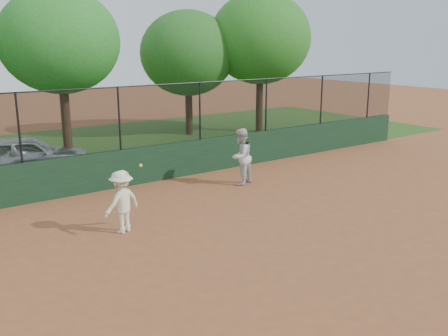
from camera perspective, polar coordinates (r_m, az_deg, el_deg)
ground at (r=11.79m, az=3.11°, el=-8.38°), size 80.00×80.00×0.00m
back_wall at (r=16.47m, az=-10.02°, el=0.22°), size 26.00×0.20×1.20m
grass_strip at (r=22.04m, az=-16.80°, el=1.77°), size 36.00×12.00×0.01m
parked_car at (r=18.49m, az=-21.60°, el=1.30°), size 4.43×2.60×1.41m
player_second at (r=16.12m, az=1.92°, el=1.30°), size 1.09×0.98×1.84m
player_main at (r=12.33m, az=-11.59°, el=-3.79°), size 1.12×0.86×1.75m
fence_assembly at (r=16.15m, az=-10.36°, el=5.84°), size 26.00×0.06×2.00m
tree_2 at (r=20.57m, az=-18.24°, el=13.58°), size 4.64×4.22×6.56m
tree_3 at (r=24.87m, az=-4.13°, el=12.93°), size 4.75×4.32×6.04m
tree_4 at (r=25.68m, az=4.19°, el=14.55°), size 5.24×4.76×6.96m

